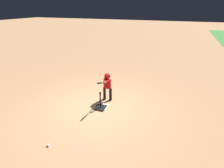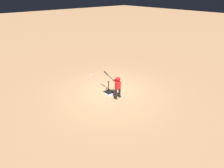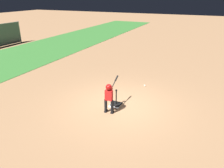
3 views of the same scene
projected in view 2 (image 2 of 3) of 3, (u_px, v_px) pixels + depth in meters
ground_plane at (111, 92)px, 9.44m from camera, size 90.00×90.00×0.00m
home_plate at (110, 93)px, 9.29m from camera, size 0.47×0.47×0.02m
batting_tee at (109, 91)px, 9.32m from camera, size 0.44×0.40×0.67m
batter_child at (117, 85)px, 8.56m from camera, size 1.11×0.37×1.19m
baseball at (91, 75)px, 11.22m from camera, size 0.07×0.07×0.07m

